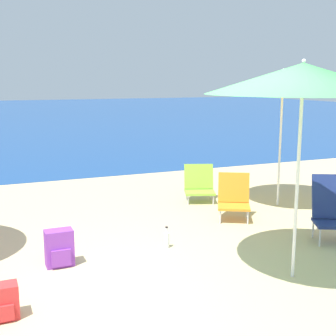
% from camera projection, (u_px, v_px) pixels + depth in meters
% --- Properties ---
extents(ground_plane, '(60.00, 60.00, 0.00)m').
position_uv_depth(ground_plane, '(173.00, 288.00, 4.84)').
color(ground_plane, '#D1BA89').
extents(sea_water, '(60.00, 40.00, 0.01)m').
position_uv_depth(sea_water, '(5.00, 115.00, 28.16)').
color(sea_water, '#19478C').
rests_on(sea_water, ground).
extents(beach_umbrella_green, '(2.00, 2.00, 2.33)m').
position_uv_depth(beach_umbrella_green, '(303.00, 79.00, 4.72)').
color(beach_umbrella_green, white).
rests_on(beach_umbrella_green, ground).
extents(beach_umbrella_yellow, '(1.91, 1.91, 2.30)m').
position_uv_depth(beach_umbrella_yellow, '(283.00, 81.00, 7.65)').
color(beach_umbrella_yellow, white).
rests_on(beach_umbrella_yellow, ground).
extents(beach_chair_lime, '(0.65, 0.63, 0.64)m').
position_uv_depth(beach_chair_lime, '(199.00, 184.00, 8.26)').
color(beach_chair_lime, silver).
rests_on(beach_chair_lime, ground).
extents(beach_chair_navy, '(0.59, 0.64, 0.87)m').
position_uv_depth(beach_chair_navy, '(329.00, 208.00, 6.24)').
color(beach_chair_navy, silver).
rests_on(beach_chair_navy, ground).
extents(beach_chair_orange, '(0.66, 0.66, 0.70)m').
position_uv_depth(beach_chair_orange, '(234.00, 197.00, 7.19)').
color(beach_chair_orange, silver).
rests_on(beach_chair_orange, ground).
extents(backpack_purple, '(0.32, 0.23, 0.43)m').
position_uv_depth(backpack_purple, '(59.00, 248.00, 5.39)').
color(backpack_purple, purple).
rests_on(backpack_purple, ground).
extents(backpack_red, '(0.33, 0.22, 0.32)m').
position_uv_depth(backpack_red, '(0.00, 303.00, 4.19)').
color(backpack_red, red).
rests_on(backpack_red, ground).
extents(water_bottle, '(0.07, 0.07, 0.28)m').
position_uv_depth(water_bottle, '(167.00, 239.00, 5.97)').
color(water_bottle, silver).
rests_on(water_bottle, ground).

